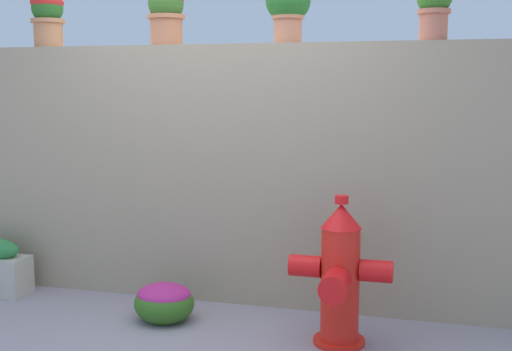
{
  "coord_description": "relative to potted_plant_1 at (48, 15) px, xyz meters",
  "views": [
    {
      "loc": [
        1.44,
        -3.43,
        1.58
      ],
      "look_at": [
        0.28,
        0.84,
        0.96
      ],
      "focal_mm": 45.18,
      "sensor_mm": 36.0,
      "label": 1
    }
  ],
  "objects": [
    {
      "name": "potted_plant_3",
      "position": [
        1.89,
        0.01,
        0.04
      ],
      "size": [
        0.33,
        0.33,
        0.46
      ],
      "color": "#BC7152",
      "rests_on": "stone_wall"
    },
    {
      "name": "flower_bush_left",
      "position": [
        1.18,
        -0.6,
        -1.98
      ],
      "size": [
        0.41,
        0.37,
        0.27
      ],
      "color": "#356A1F",
      "rests_on": "ground"
    },
    {
      "name": "fire_hydrant",
      "position": [
        2.38,
        -0.7,
        -1.69
      ],
      "size": [
        0.63,
        0.49,
        0.93
      ],
      "color": "red",
      "rests_on": "ground"
    },
    {
      "name": "potted_plant_2",
      "position": [
        0.97,
        0.02,
        0.01
      ],
      "size": [
        0.28,
        0.28,
        0.44
      ],
      "color": "#B96F4B",
      "rests_on": "stone_wall"
    },
    {
      "name": "ground_plane",
      "position": [
        1.43,
        -1.05,
        -2.12
      ],
      "size": [
        24.0,
        24.0,
        0.0
      ],
      "primitive_type": "plane",
      "color": "gray"
    },
    {
      "name": "potted_plant_4",
      "position": [
        2.87,
        -0.02,
        -0.01
      ],
      "size": [
        0.24,
        0.24,
        0.39
      ],
      "color": "#BD6B53",
      "rests_on": "stone_wall"
    },
    {
      "name": "potted_plant_1",
      "position": [
        0.0,
        0.0,
        0.0
      ],
      "size": [
        0.26,
        0.26,
        0.42
      ],
      "color": "#B7784F",
      "rests_on": "stone_wall"
    },
    {
      "name": "stone_wall",
      "position": [
        1.43,
        -0.0,
        -1.18
      ],
      "size": [
        5.61,
        0.3,
        1.87
      ],
      "primitive_type": "cube",
      "color": "gray",
      "rests_on": "ground"
    }
  ]
}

